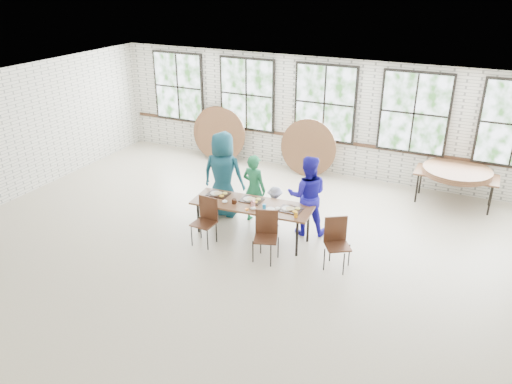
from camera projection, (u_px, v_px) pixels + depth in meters
room at (325, 105)px, 12.61m from camera, size 12.00×12.00×12.00m
dining_table at (252, 206)px, 9.86m from camera, size 2.46×1.00×0.74m
chair_near_left at (206, 217)px, 9.73m from camera, size 0.44×0.42×0.95m
chair_near_right at (266, 231)px, 9.20m from camera, size 0.53×0.52×0.95m
chair_spare at (336, 238)px, 8.95m from camera, size 0.57×0.57×0.95m
adult_teal at (223, 175)px, 10.69m from camera, size 0.99×0.71×1.89m
adult_green at (254, 189)px, 10.48m from camera, size 0.60×0.44×1.51m
toddler at (275, 206)px, 10.42m from camera, size 0.63×0.45×0.88m
adult_blue at (307, 195)px, 9.98m from camera, size 0.98×0.87×1.67m
storage_table at (456, 176)px, 11.29m from camera, size 1.80×0.75×0.74m
tabletop_clutter at (257, 204)px, 9.76m from camera, size 2.06×0.61×0.11m
round_tops_stacked at (457, 171)px, 11.24m from camera, size 1.50×1.50×0.13m
round_tops_leaning at (247, 139)px, 13.62m from camera, size 4.27×0.45×1.49m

